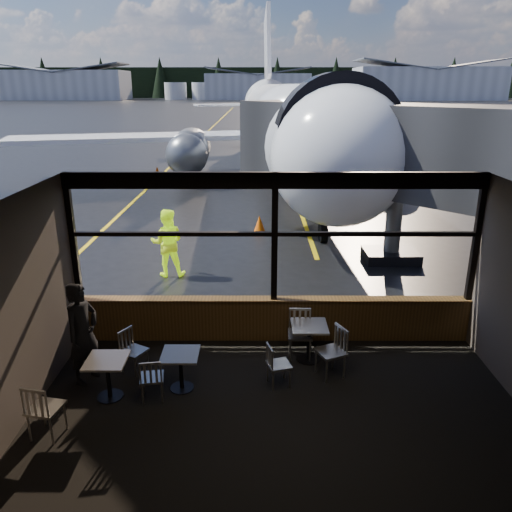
{
  "coord_description": "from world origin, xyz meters",
  "views": [
    {
      "loc": [
        -0.35,
        -9.32,
        5.04
      ],
      "look_at": [
        -0.36,
        1.0,
        1.5
      ],
      "focal_mm": 35.0,
      "sensor_mm": 36.0,
      "label": 1
    }
  ],
  "objects_px": {
    "chair_mid_w": "(134,351)",
    "chair_left_s": "(45,409)",
    "chair_near_e": "(331,352)",
    "chair_near_w": "(279,365)",
    "passenger": "(83,333)",
    "cafe_table_near": "(309,343)",
    "chair_near_n": "(300,335)",
    "cafe_table_mid": "(181,371)",
    "chair_mid_s": "(152,378)",
    "jet_bridge": "(389,173)",
    "cone_wing": "(157,170)",
    "cone_nose": "(260,223)",
    "ground_crew": "(167,243)",
    "airliner": "(287,72)",
    "cafe_table_left": "(108,379)"
  },
  "relations": [
    {
      "from": "cafe_table_left",
      "to": "chair_mid_w",
      "type": "bearing_deg",
      "value": 72.89
    },
    {
      "from": "jet_bridge",
      "to": "cone_nose",
      "type": "relative_size",
      "value": 21.1
    },
    {
      "from": "chair_mid_s",
      "to": "passenger",
      "type": "relative_size",
      "value": 0.44
    },
    {
      "from": "chair_mid_s",
      "to": "cone_nose",
      "type": "bearing_deg",
      "value": 71.14
    },
    {
      "from": "jet_bridge",
      "to": "cone_nose",
      "type": "distance_m",
      "value": 5.24
    },
    {
      "from": "jet_bridge",
      "to": "chair_near_n",
      "type": "height_order",
      "value": "jet_bridge"
    },
    {
      "from": "chair_mid_s",
      "to": "chair_near_e",
      "type": "bearing_deg",
      "value": 4.33
    },
    {
      "from": "cone_nose",
      "to": "jet_bridge",
      "type": "bearing_deg",
      "value": -35.42
    },
    {
      "from": "cafe_table_mid",
      "to": "chair_near_n",
      "type": "height_order",
      "value": "chair_near_n"
    },
    {
      "from": "jet_bridge",
      "to": "chair_near_e",
      "type": "relative_size",
      "value": 12.18
    },
    {
      "from": "cafe_table_near",
      "to": "chair_near_n",
      "type": "relative_size",
      "value": 0.77
    },
    {
      "from": "airliner",
      "to": "chair_near_e",
      "type": "bearing_deg",
      "value": -93.61
    },
    {
      "from": "jet_bridge",
      "to": "cafe_table_mid",
      "type": "distance_m",
      "value": 9.27
    },
    {
      "from": "cafe_table_mid",
      "to": "cafe_table_left",
      "type": "bearing_deg",
      "value": -167.66
    },
    {
      "from": "chair_near_e",
      "to": "cone_nose",
      "type": "distance_m",
      "value": 9.7
    },
    {
      "from": "chair_near_e",
      "to": "chair_left_s",
      "type": "height_order",
      "value": "chair_near_e"
    },
    {
      "from": "cafe_table_near",
      "to": "cafe_table_mid",
      "type": "xyz_separation_m",
      "value": [
        -2.31,
        -0.97,
        -0.02
      ]
    },
    {
      "from": "cafe_table_mid",
      "to": "chair_mid_w",
      "type": "distance_m",
      "value": 1.09
    },
    {
      "from": "jet_bridge",
      "to": "chair_mid_s",
      "type": "relative_size",
      "value": 14.45
    },
    {
      "from": "passenger",
      "to": "ground_crew",
      "type": "bearing_deg",
      "value": 19.28
    },
    {
      "from": "cafe_table_mid",
      "to": "chair_left_s",
      "type": "distance_m",
      "value": 2.22
    },
    {
      "from": "chair_near_w",
      "to": "cone_nose",
      "type": "height_order",
      "value": "chair_near_w"
    },
    {
      "from": "chair_near_n",
      "to": "chair_mid_s",
      "type": "bearing_deg",
      "value": 29.72
    },
    {
      "from": "cone_wing",
      "to": "chair_near_e",
      "type": "bearing_deg",
      "value": -71.59
    },
    {
      "from": "chair_mid_w",
      "to": "chair_left_s",
      "type": "bearing_deg",
      "value": 2.89
    },
    {
      "from": "chair_near_n",
      "to": "passenger",
      "type": "relative_size",
      "value": 0.52
    },
    {
      "from": "chair_near_n",
      "to": "chair_mid_w",
      "type": "height_order",
      "value": "chair_near_n"
    },
    {
      "from": "cone_nose",
      "to": "chair_near_e",
      "type": "bearing_deg",
      "value": -82.69
    },
    {
      "from": "cafe_table_left",
      "to": "cone_nose",
      "type": "height_order",
      "value": "cafe_table_left"
    },
    {
      "from": "cafe_table_mid",
      "to": "chair_near_w",
      "type": "xyz_separation_m",
      "value": [
        1.7,
        0.12,
        0.05
      ]
    },
    {
      "from": "chair_near_e",
      "to": "ground_crew",
      "type": "height_order",
      "value": "ground_crew"
    },
    {
      "from": "chair_mid_s",
      "to": "chair_mid_w",
      "type": "xyz_separation_m",
      "value": [
        -0.5,
        0.85,
        0.01
      ]
    },
    {
      "from": "cafe_table_near",
      "to": "cone_wing",
      "type": "bearing_deg",
      "value": 108.04
    },
    {
      "from": "cafe_table_near",
      "to": "chair_mid_s",
      "type": "bearing_deg",
      "value": -155.23
    },
    {
      "from": "cafe_table_mid",
      "to": "cone_wing",
      "type": "xyz_separation_m",
      "value": [
        -4.66,
        22.37,
        -0.13
      ]
    },
    {
      "from": "cafe_table_mid",
      "to": "chair_near_w",
      "type": "distance_m",
      "value": 1.71
    },
    {
      "from": "chair_mid_w",
      "to": "passenger",
      "type": "distance_m",
      "value": 0.98
    },
    {
      "from": "chair_near_w",
      "to": "passenger",
      "type": "relative_size",
      "value": 0.43
    },
    {
      "from": "chair_near_e",
      "to": "chair_near_n",
      "type": "height_order",
      "value": "chair_near_n"
    },
    {
      "from": "ground_crew",
      "to": "cone_nose",
      "type": "xyz_separation_m",
      "value": [
        2.56,
        4.49,
        -0.66
      ]
    },
    {
      "from": "chair_near_e",
      "to": "chair_mid_w",
      "type": "height_order",
      "value": "chair_near_e"
    },
    {
      "from": "cafe_table_left",
      "to": "chair_near_w",
      "type": "relative_size",
      "value": 0.91
    },
    {
      "from": "airliner",
      "to": "chair_near_w",
      "type": "bearing_deg",
      "value": -96.16
    },
    {
      "from": "cafe_table_mid",
      "to": "chair_near_w",
      "type": "height_order",
      "value": "chair_near_w"
    },
    {
      "from": "airliner",
      "to": "cafe_table_left",
      "type": "xyz_separation_m",
      "value": [
        -4.16,
        -21.51,
        -5.37
      ]
    },
    {
      "from": "jet_bridge",
      "to": "chair_left_s",
      "type": "distance_m",
      "value": 11.3
    },
    {
      "from": "jet_bridge",
      "to": "cafe_table_mid",
      "type": "height_order",
      "value": "jet_bridge"
    },
    {
      "from": "jet_bridge",
      "to": "ground_crew",
      "type": "bearing_deg",
      "value": -164.68
    },
    {
      "from": "chair_near_w",
      "to": "airliner",
      "type": "bearing_deg",
      "value": 160.46
    },
    {
      "from": "chair_mid_s",
      "to": "chair_mid_w",
      "type": "distance_m",
      "value": 0.98
    }
  ]
}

